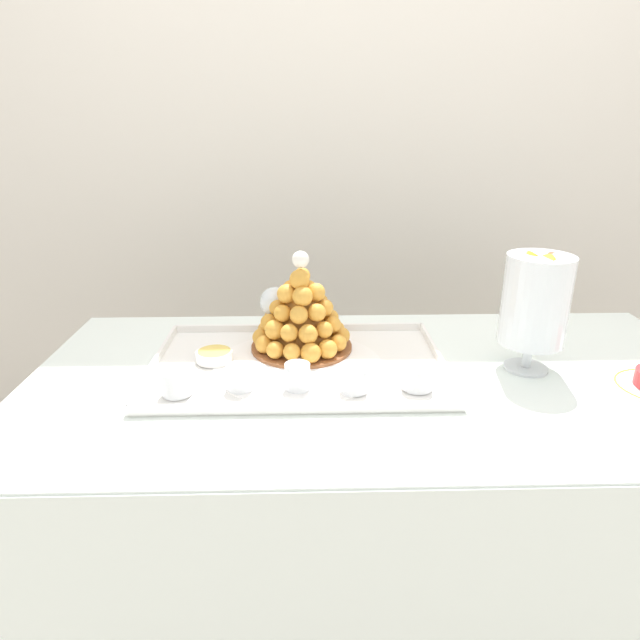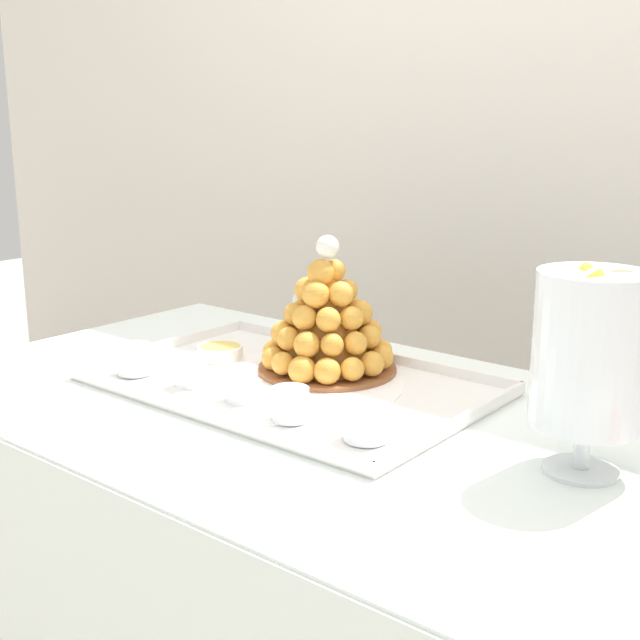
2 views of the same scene
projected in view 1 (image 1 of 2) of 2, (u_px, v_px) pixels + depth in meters
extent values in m
cube|color=silver|center=(351.00, 143.00, 1.90)|extent=(4.80, 0.10, 2.50)
cylinder|color=brown|center=(41.00, 640.00, 1.03)|extent=(0.04, 0.04, 0.78)
cylinder|color=brown|center=(132.00, 460.00, 1.57)|extent=(0.04, 0.04, 0.78)
cylinder|color=brown|center=(588.00, 453.00, 1.61)|extent=(0.04, 0.04, 0.78)
cube|color=brown|center=(381.00, 381.00, 1.18)|extent=(1.48, 0.70, 0.02)
cube|color=white|center=(381.00, 376.00, 1.17)|extent=(1.54, 0.76, 0.00)
cube|color=white|center=(408.00, 576.00, 0.88)|extent=(1.54, 0.01, 0.34)
cube|color=white|center=(362.00, 371.00, 1.59)|extent=(1.54, 0.01, 0.34)
cube|color=white|center=(41.00, 449.00, 1.22)|extent=(0.01, 0.76, 0.34)
cube|color=white|center=(298.00, 366.00, 1.21)|extent=(0.64, 0.41, 0.01)
cube|color=white|center=(297.00, 408.00, 1.01)|extent=(0.64, 0.01, 0.02)
cube|color=white|center=(299.00, 328.00, 1.40)|extent=(0.64, 0.01, 0.02)
cube|color=white|center=(155.00, 363.00, 1.19)|extent=(0.01, 0.41, 0.02)
cube|color=white|center=(440.00, 360.00, 1.21)|extent=(0.01, 0.41, 0.02)
cylinder|color=white|center=(298.00, 365.00, 1.20)|extent=(0.38, 0.38, 0.00)
cylinder|color=brown|center=(302.00, 346.00, 1.29)|extent=(0.24, 0.24, 0.01)
cone|color=#C27D2C|center=(301.00, 309.00, 1.25)|extent=(0.16, 0.16, 0.18)
sphere|color=gold|center=(341.00, 336.00, 1.28)|extent=(0.04, 0.04, 0.04)
sphere|color=gold|center=(336.00, 329.00, 1.32)|extent=(0.04, 0.04, 0.04)
sphere|color=gold|center=(325.00, 325.00, 1.35)|extent=(0.04, 0.04, 0.04)
sphere|color=gold|center=(310.00, 322.00, 1.37)|extent=(0.05, 0.05, 0.05)
sphere|color=gold|center=(293.00, 322.00, 1.36)|extent=(0.05, 0.05, 0.05)
sphere|color=gold|center=(278.00, 326.00, 1.35)|extent=(0.04, 0.04, 0.04)
sphere|color=gold|center=(267.00, 330.00, 1.32)|extent=(0.04, 0.04, 0.04)
sphere|color=gold|center=(262.00, 337.00, 1.28)|extent=(0.04, 0.04, 0.04)
sphere|color=gold|center=(264.00, 344.00, 1.24)|extent=(0.04, 0.04, 0.04)
sphere|color=gold|center=(275.00, 350.00, 1.21)|extent=(0.04, 0.04, 0.04)
sphere|color=gold|center=(292.00, 352.00, 1.19)|extent=(0.04, 0.04, 0.04)
sphere|color=gold|center=(311.00, 353.00, 1.19)|extent=(0.05, 0.05, 0.05)
sphere|color=gold|center=(327.00, 349.00, 1.21)|extent=(0.04, 0.04, 0.04)
sphere|color=gold|center=(338.00, 343.00, 1.24)|extent=(0.04, 0.04, 0.04)
sphere|color=gold|center=(331.00, 317.00, 1.29)|extent=(0.04, 0.04, 0.04)
sphere|color=gold|center=(320.00, 313.00, 1.32)|extent=(0.04, 0.04, 0.04)
sphere|color=gold|center=(304.00, 311.00, 1.34)|extent=(0.04, 0.04, 0.04)
sphere|color=gold|center=(287.00, 312.00, 1.33)|extent=(0.04, 0.04, 0.04)
sphere|color=gold|center=(274.00, 316.00, 1.30)|extent=(0.05, 0.05, 0.05)
sphere|color=gold|center=(269.00, 323.00, 1.26)|extent=(0.04, 0.04, 0.04)
sphere|color=gold|center=(275.00, 330.00, 1.22)|extent=(0.05, 0.05, 0.05)
sphere|color=gold|center=(289.00, 333.00, 1.20)|extent=(0.04, 0.04, 0.04)
sphere|color=gold|center=(308.00, 334.00, 1.20)|extent=(0.04, 0.04, 0.04)
sphere|color=gold|center=(324.00, 330.00, 1.22)|extent=(0.04, 0.04, 0.04)
sphere|color=gold|center=(333.00, 324.00, 1.25)|extent=(0.04, 0.04, 0.04)
sphere|color=gold|center=(319.00, 302.00, 1.29)|extent=(0.05, 0.05, 0.05)
sphere|color=gold|center=(303.00, 299.00, 1.30)|extent=(0.04, 0.04, 0.04)
sphere|color=gold|center=(286.00, 301.00, 1.29)|extent=(0.04, 0.04, 0.04)
sphere|color=gold|center=(278.00, 308.00, 1.26)|extent=(0.04, 0.04, 0.04)
sphere|color=gold|center=(282.00, 313.00, 1.22)|extent=(0.04, 0.04, 0.04)
sphere|color=gold|center=(299.00, 315.00, 1.20)|extent=(0.04, 0.04, 0.04)
sphere|color=gold|center=(317.00, 313.00, 1.21)|extent=(0.04, 0.04, 0.04)
sphere|color=gold|center=(325.00, 308.00, 1.25)|extent=(0.04, 0.04, 0.04)
sphere|color=gold|center=(308.00, 288.00, 1.27)|extent=(0.04, 0.04, 0.04)
sphere|color=gold|center=(291.00, 288.00, 1.26)|extent=(0.04, 0.04, 0.04)
sphere|color=gold|center=(287.00, 294.00, 1.23)|extent=(0.04, 0.04, 0.04)
sphere|color=gold|center=(303.00, 296.00, 1.21)|extent=(0.05, 0.05, 0.05)
sphere|color=gold|center=(316.00, 292.00, 1.23)|extent=(0.04, 0.04, 0.04)
sphere|color=gold|center=(302.00, 276.00, 1.24)|extent=(0.04, 0.04, 0.04)
sphere|color=gold|center=(300.00, 279.00, 1.21)|extent=(0.05, 0.05, 0.05)
sphere|color=white|center=(301.00, 259.00, 1.21)|extent=(0.04, 0.04, 0.04)
cylinder|color=silver|center=(176.00, 382.00, 1.07)|extent=(0.06, 0.06, 0.05)
cylinder|color=gold|center=(177.00, 388.00, 1.07)|extent=(0.05, 0.05, 0.02)
cylinder|color=#EAC166|center=(176.00, 380.00, 1.07)|extent=(0.05, 0.05, 0.02)
sphere|color=brown|center=(177.00, 375.00, 1.06)|extent=(0.02, 0.02, 0.02)
cylinder|color=silver|center=(240.00, 377.00, 1.09)|extent=(0.06, 0.06, 0.05)
cylinder|color=#F4EAC6|center=(240.00, 383.00, 1.09)|extent=(0.05, 0.05, 0.02)
cylinder|color=white|center=(240.00, 375.00, 1.09)|extent=(0.05, 0.05, 0.01)
sphere|color=brown|center=(241.00, 369.00, 1.09)|extent=(0.02, 0.02, 0.02)
cylinder|color=silver|center=(297.00, 376.00, 1.09)|extent=(0.05, 0.05, 0.05)
cylinder|color=#F4EAC6|center=(298.00, 383.00, 1.09)|extent=(0.05, 0.05, 0.02)
cylinder|color=white|center=(297.00, 374.00, 1.09)|extent=(0.05, 0.05, 0.02)
sphere|color=brown|center=(298.00, 370.00, 1.08)|extent=(0.01, 0.01, 0.01)
cylinder|color=silver|center=(354.00, 380.00, 1.08)|extent=(0.06, 0.06, 0.05)
cylinder|color=brown|center=(354.00, 386.00, 1.08)|extent=(0.05, 0.05, 0.02)
cylinder|color=#8C603D|center=(354.00, 378.00, 1.08)|extent=(0.05, 0.05, 0.01)
sphere|color=brown|center=(355.00, 374.00, 1.07)|extent=(0.02, 0.02, 0.02)
cylinder|color=silver|center=(417.00, 377.00, 1.09)|extent=(0.06, 0.06, 0.05)
cylinder|color=brown|center=(417.00, 383.00, 1.10)|extent=(0.06, 0.06, 0.02)
cylinder|color=#8C603D|center=(418.00, 376.00, 1.09)|extent=(0.06, 0.06, 0.01)
sphere|color=brown|center=(416.00, 371.00, 1.09)|extent=(0.02, 0.02, 0.02)
cylinder|color=white|center=(214.00, 356.00, 1.22)|extent=(0.08, 0.08, 0.02)
cylinder|color=#F2CC59|center=(214.00, 352.00, 1.22)|extent=(0.07, 0.07, 0.00)
cylinder|color=white|center=(525.00, 367.00, 1.20)|extent=(0.10, 0.10, 0.01)
cylinder|color=white|center=(527.00, 354.00, 1.19)|extent=(0.02, 0.02, 0.06)
cylinder|color=white|center=(535.00, 300.00, 1.14)|extent=(0.14, 0.14, 0.19)
cylinder|color=#9ED860|center=(546.00, 336.00, 1.17)|extent=(0.06, 0.05, 0.06)
cylinder|color=#72B2E0|center=(523.00, 329.00, 1.21)|extent=(0.07, 0.05, 0.07)
cylinder|color=#72B2E0|center=(525.00, 335.00, 1.17)|extent=(0.07, 0.06, 0.06)
cylinder|color=#72B2E0|center=(539.00, 340.00, 1.14)|extent=(0.06, 0.06, 0.05)
cylinder|color=#E54C47|center=(541.00, 323.00, 1.18)|extent=(0.06, 0.05, 0.06)
cylinder|color=#D199D8|center=(519.00, 322.00, 1.18)|extent=(0.05, 0.06, 0.06)
cylinder|color=#F9A54C|center=(525.00, 328.00, 1.15)|extent=(0.06, 0.06, 0.05)
cylinder|color=#9ED860|center=(541.00, 327.00, 1.15)|extent=(0.06, 0.05, 0.06)
cylinder|color=#9ED860|center=(533.00, 312.00, 1.17)|extent=(0.06, 0.05, 0.05)
cylinder|color=#D199D8|center=(516.00, 315.00, 1.16)|extent=(0.08, 0.05, 0.08)
cylinder|color=pink|center=(532.00, 318.00, 1.14)|extent=(0.07, 0.05, 0.07)
cylinder|color=pink|center=(547.00, 318.00, 1.14)|extent=(0.07, 0.05, 0.07)
cylinder|color=#72B2E0|center=(522.00, 300.00, 1.18)|extent=(0.06, 0.05, 0.05)
cylinder|color=brown|center=(524.00, 308.00, 1.13)|extent=(0.06, 0.06, 0.06)
cylinder|color=#F9A54C|center=(538.00, 307.00, 1.13)|extent=(0.06, 0.05, 0.04)
cylinder|color=#9ED860|center=(546.00, 305.00, 1.15)|extent=(0.06, 0.06, 0.06)
cylinder|color=brown|center=(527.00, 294.00, 1.15)|extent=(0.06, 0.05, 0.06)
cylinder|color=brown|center=(531.00, 298.00, 1.12)|extent=(0.07, 0.05, 0.07)
cylinder|color=pink|center=(549.00, 298.00, 1.12)|extent=(0.06, 0.05, 0.06)
cylinder|color=#F9A54C|center=(539.00, 291.00, 1.17)|extent=(0.06, 0.05, 0.06)
cylinder|color=#E54C47|center=(531.00, 284.00, 1.13)|extent=(0.06, 0.05, 0.05)
cylinder|color=#F9A54C|center=(538.00, 287.00, 1.12)|extent=(0.06, 0.05, 0.06)
cylinder|color=yellow|center=(544.00, 285.00, 1.13)|extent=(0.06, 0.05, 0.06)
cylinder|color=#E54C47|center=(532.00, 281.00, 1.15)|extent=(0.06, 0.05, 0.06)
cylinder|color=#E54C47|center=(525.00, 275.00, 1.12)|extent=(0.06, 0.05, 0.05)
cylinder|color=brown|center=(551.00, 278.00, 1.10)|extent=(0.06, 0.05, 0.06)
cylinder|color=yellow|center=(549.00, 272.00, 1.14)|extent=(0.07, 0.05, 0.07)
cylinder|color=#D199D8|center=(534.00, 272.00, 1.14)|extent=(0.06, 0.06, 0.06)
cylinder|color=yellow|center=(542.00, 266.00, 1.10)|extent=(0.06, 0.06, 0.05)
cylinder|color=brown|center=(556.00, 263.00, 1.12)|extent=(0.06, 0.05, 0.05)
cylinder|color=yellow|center=(535.00, 262.00, 1.13)|extent=(0.06, 0.06, 0.05)
cylinder|color=silver|center=(276.00, 345.00, 1.32)|extent=(0.06, 0.06, 0.00)
cylinder|color=silver|center=(275.00, 329.00, 1.31)|extent=(0.01, 0.01, 0.08)
sphere|color=silver|center=(275.00, 302.00, 1.28)|extent=(0.07, 0.07, 0.07)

